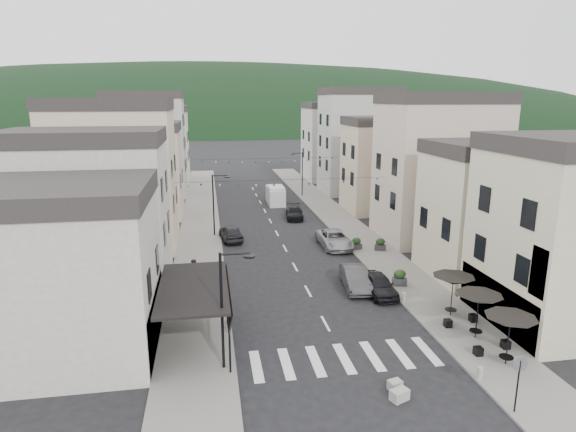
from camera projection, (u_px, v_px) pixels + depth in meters
name	position (u px, v px, depth m)	size (l,w,h in m)	color
ground	(356.00, 380.00, 22.62)	(700.00, 700.00, 0.00)	black
sidewalk_left	(200.00, 221.00, 52.07)	(4.00, 76.00, 0.12)	slate
sidewalk_right	(335.00, 216.00, 54.49)	(4.00, 76.00, 0.12)	slate
hill_backdrop	(216.00, 120.00, 310.16)	(640.00, 360.00, 70.00)	black
boutique_building	(30.00, 282.00, 23.98)	(12.00, 8.00, 8.00)	#A5A198
boutique_awning	(198.00, 288.00, 25.51)	(3.77, 7.50, 3.28)	black
buildings_row_left	(137.00, 160.00, 55.03)	(10.20, 54.16, 14.00)	#A5A198
buildings_row_right	(382.00, 155.00, 58.54)	(10.20, 54.16, 14.50)	#C2B89A
cafe_terrace	(479.00, 299.00, 25.99)	(2.50, 8.10, 2.53)	black
streetlamp_left_near	(227.00, 299.00, 22.73)	(1.70, 0.56, 6.00)	black
streetlamp_left_far	(216.00, 199.00, 45.73)	(1.70, 0.56, 6.00)	black
streetlamp_right_far	(300.00, 169.00, 64.86)	(1.70, 0.56, 6.00)	black
traffic_sign	(519.00, 373.00, 19.75)	(0.70, 0.07, 2.70)	black
bollards	(328.00, 321.00, 27.79)	(11.66, 10.26, 0.60)	gray
bunting_near	(283.00, 184.00, 42.38)	(19.00, 0.28, 0.62)	black
bunting_far	(262.00, 161.00, 57.71)	(19.00, 0.28, 0.62)	black
parked_car_a	(379.00, 285.00, 32.45)	(1.69, 4.20, 1.43)	black
parked_car_b	(355.00, 278.00, 33.53)	(1.60, 4.58, 1.51)	#363639
parked_car_c	(334.00, 239.00, 42.92)	(2.47, 5.35, 1.49)	gray
parked_car_d	(294.00, 213.00, 53.35)	(1.82, 4.48, 1.30)	black
parked_car_e	(231.00, 233.00, 45.00)	(1.77, 4.39, 1.49)	black
delivery_van	(275.00, 195.00, 60.64)	(2.00, 4.95, 2.36)	silver
pedestrian_a	(211.00, 279.00, 32.80)	(0.59, 0.39, 1.63)	black
pedestrian_b	(194.00, 272.00, 34.04)	(0.87, 0.67, 1.78)	#28212C
concrete_block_a	(399.00, 395.00, 21.10)	(0.80, 0.50, 0.50)	#9A9892
concrete_block_b	(395.00, 385.00, 21.85)	(0.60, 0.45, 0.45)	gray
planter_la	(197.00, 285.00, 32.47)	(1.09, 0.83, 1.08)	#2D2D30
planter_lb	(205.00, 275.00, 34.19)	(1.05, 0.59, 1.18)	#2F2F31
planter_ra	(400.00, 278.00, 33.81)	(1.15, 0.86, 1.14)	#313133
planter_rb	(380.00, 244.00, 41.72)	(1.08, 0.87, 1.07)	#2F2E31
planter_rc	(356.00, 244.00, 42.02)	(1.02, 0.73, 1.03)	#303033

